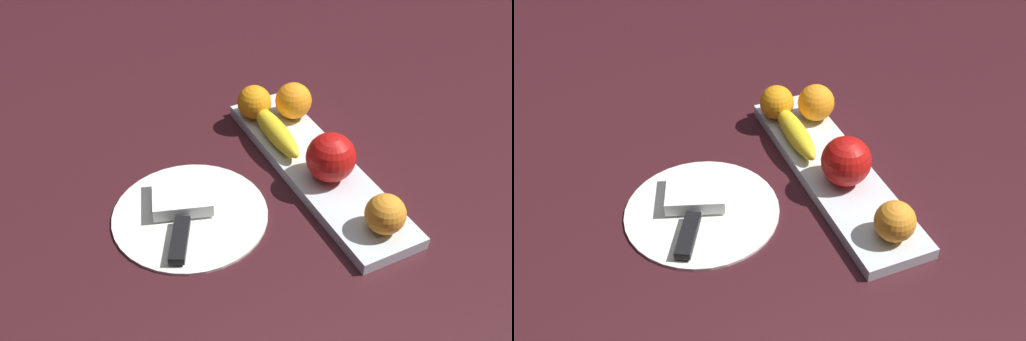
% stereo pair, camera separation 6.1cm
% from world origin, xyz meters
% --- Properties ---
extents(ground_plane, '(2.40, 2.40, 0.00)m').
position_xyz_m(ground_plane, '(0.00, 0.00, 0.00)').
color(ground_plane, '#38151B').
extents(fruit_tray, '(0.46, 0.12, 0.02)m').
position_xyz_m(fruit_tray, '(-0.04, -0.02, 0.01)').
color(fruit_tray, silver).
rests_on(fruit_tray, ground_plane).
extents(apple, '(0.08, 0.08, 0.08)m').
position_xyz_m(apple, '(-0.07, -0.02, 0.06)').
color(apple, red).
rests_on(apple, fruit_tray).
extents(banana, '(0.16, 0.04, 0.04)m').
position_xyz_m(banana, '(0.06, 0.01, 0.04)').
color(banana, yellow).
rests_on(banana, fruit_tray).
extents(orange_near_apple, '(0.07, 0.07, 0.07)m').
position_xyz_m(orange_near_apple, '(0.11, -0.05, 0.05)').
color(orange_near_apple, orange).
rests_on(orange_near_apple, fruit_tray).
extents(orange_near_banana, '(0.06, 0.06, 0.06)m').
position_xyz_m(orange_near_banana, '(0.14, 0.02, 0.05)').
color(orange_near_banana, orange).
rests_on(orange_near_banana, fruit_tray).
extents(orange_center, '(0.06, 0.06, 0.06)m').
position_xyz_m(orange_center, '(-0.21, -0.02, 0.05)').
color(orange_center, orange).
rests_on(orange_center, fruit_tray).
extents(dinner_plate, '(0.25, 0.25, 0.01)m').
position_xyz_m(dinner_plate, '(-0.04, 0.22, 0.00)').
color(dinner_plate, white).
rests_on(dinner_plate, ground_plane).
extents(folded_napkin, '(0.12, 0.12, 0.02)m').
position_xyz_m(folded_napkin, '(-0.01, 0.22, 0.02)').
color(folded_napkin, white).
rests_on(folded_napkin, dinner_plate).
extents(knife, '(0.17, 0.10, 0.01)m').
position_xyz_m(knife, '(-0.08, 0.25, 0.01)').
color(knife, silver).
rests_on(knife, dinner_plate).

